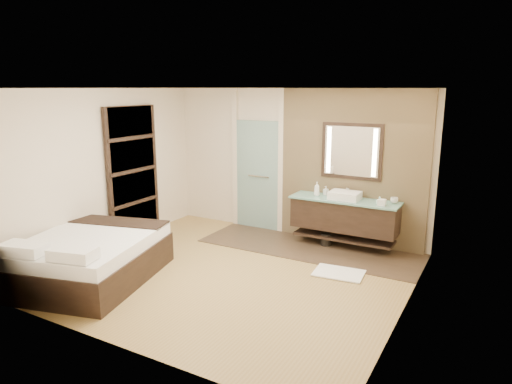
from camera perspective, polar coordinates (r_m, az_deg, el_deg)
The scene contains 15 objects.
floor at distance 6.92m, azimuth -3.23°, elevation -10.12°, with size 5.00×5.00×0.00m, color olive.
tile_strip at distance 7.99m, azimuth 6.65°, elevation -6.92°, with size 3.80×1.30×0.01m, color #3C2C20.
stone_wall at distance 8.05m, azimuth 11.87°, elevation 2.93°, with size 2.60×0.08×2.70m, color tan.
vanity at distance 7.94m, azimuth 10.97°, elevation -2.85°, with size 1.85×0.55×0.88m.
mirror_unit at distance 7.95m, azimuth 11.85°, elevation 5.01°, with size 1.06×0.04×0.96m.
frosted_door at distance 8.79m, azimuth 0.21°, elevation 2.68°, with size 1.10×0.12×2.70m.
shoji_partition at distance 8.50m, azimuth -15.10°, elevation 2.32°, with size 0.06×1.20×2.40m.
bed at distance 7.01m, azimuth -20.09°, elevation -7.73°, with size 2.10×2.40×0.79m.
bath_mat at distance 6.99m, azimuth 10.31°, elevation -9.93°, with size 0.72×0.50×0.02m, color white.
waste_bin at distance 8.11m, azimuth 8.73°, elevation -5.89°, with size 0.18×0.18×0.23m, color black.
tissue_box at distance 7.56m, azimuth 15.45°, elevation -1.26°, with size 0.12×0.12×0.10m, color silver.
soap_bottle_a at distance 8.01m, azimuth 7.62°, elevation 0.41°, with size 0.09×0.09×0.24m, color white.
soap_bottle_b at distance 8.09m, azimuth 8.73°, elevation 0.19°, with size 0.07×0.07×0.16m, color #B2B2B2.
soap_bottle_c at distance 7.58m, azimuth 15.18°, elevation -1.06°, with size 0.11×0.11×0.14m, color #ABD7D2.
cup at distance 7.77m, azimuth 16.88°, elevation -1.00°, with size 0.12×0.12×0.10m, color silver.
Camera 1 is at (3.43, -5.37, 2.71)m, focal length 32.00 mm.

